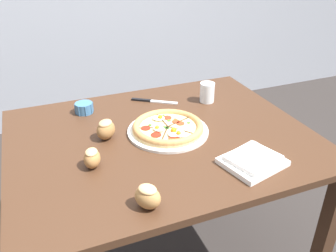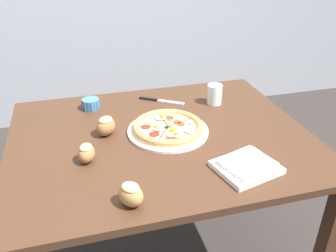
# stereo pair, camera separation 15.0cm
# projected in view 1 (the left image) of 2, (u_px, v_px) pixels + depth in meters

# --- Properties ---
(dining_table) EXTENTS (1.24, 0.99, 0.75)m
(dining_table) POSITION_uv_depth(u_px,v_px,m) (161.00, 155.00, 1.54)
(dining_table) COLOR #422819
(dining_table) RESTS_ON ground_plane
(pizza) EXTENTS (0.34, 0.34, 0.05)m
(pizza) POSITION_uv_depth(u_px,v_px,m) (168.00, 128.00, 1.51)
(pizza) COLOR white
(pizza) RESTS_ON dining_table
(ramekin_bowl) EXTENTS (0.09, 0.09, 0.05)m
(ramekin_bowl) POSITION_uv_depth(u_px,v_px,m) (84.00, 108.00, 1.67)
(ramekin_bowl) COLOR teal
(ramekin_bowl) RESTS_ON dining_table
(napkin_folded) EXTENTS (0.25, 0.22, 0.04)m
(napkin_folded) POSITION_uv_depth(u_px,v_px,m) (253.00, 160.00, 1.30)
(napkin_folded) COLOR white
(napkin_folded) RESTS_ON dining_table
(bread_piece_near) EXTENTS (0.10, 0.11, 0.08)m
(bread_piece_near) POSITION_uv_depth(u_px,v_px,m) (148.00, 196.00, 1.09)
(bread_piece_near) COLOR #B27F47
(bread_piece_near) RESTS_ON dining_table
(bread_piece_mid) EXTENTS (0.11, 0.11, 0.08)m
(bread_piece_mid) POSITION_uv_depth(u_px,v_px,m) (106.00, 129.00, 1.45)
(bread_piece_mid) COLOR olive
(bread_piece_mid) RESTS_ON dining_table
(bread_piece_far) EXTENTS (0.08, 0.09, 0.07)m
(bread_piece_far) POSITION_uv_depth(u_px,v_px,m) (92.00, 158.00, 1.28)
(bread_piece_far) COLOR #A3703D
(bread_piece_far) RESTS_ON dining_table
(knife_main) EXTENTS (0.21, 0.15, 0.01)m
(knife_main) POSITION_uv_depth(u_px,v_px,m) (154.00, 101.00, 1.78)
(knife_main) COLOR silver
(knife_main) RESTS_ON dining_table
(water_glass) EXTENTS (0.07, 0.07, 0.10)m
(water_glass) POSITION_uv_depth(u_px,v_px,m) (207.00, 93.00, 1.77)
(water_glass) COLOR white
(water_glass) RESTS_ON dining_table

